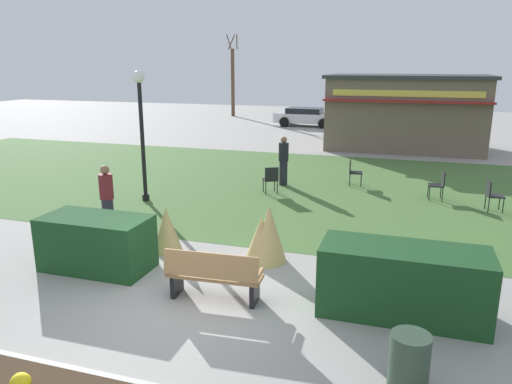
% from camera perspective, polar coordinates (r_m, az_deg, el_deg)
% --- Properties ---
extents(ground_plane, '(80.00, 80.00, 0.00)m').
position_cam_1_polar(ground_plane, '(8.76, -8.70, -13.17)').
color(ground_plane, '#999691').
extents(lawn_patch, '(36.00, 12.00, 0.01)m').
position_cam_1_polar(lawn_patch, '(16.80, 4.90, 0.70)').
color(lawn_patch, '#446B33').
rests_on(lawn_patch, ground_plane).
extents(park_bench, '(1.73, 0.62, 0.95)m').
position_cam_1_polar(park_bench, '(8.71, -5.00, -9.69)').
color(park_bench, '#9E7547').
rests_on(park_bench, ground_plane).
extents(hedge_left, '(2.18, 1.10, 1.10)m').
position_cam_1_polar(hedge_left, '(10.46, -18.13, -5.69)').
color(hedge_left, '#19421E').
rests_on(hedge_left, ground_plane).
extents(hedge_right, '(2.71, 1.10, 1.18)m').
position_cam_1_polar(hedge_right, '(8.54, 16.82, -10.01)').
color(hedge_right, '#19421E').
rests_on(hedge_right, ground_plane).
extents(ornamental_grass_behind_left, '(0.79, 0.79, 0.90)m').
position_cam_1_polar(ornamental_grass_behind_left, '(10.31, 1.15, -5.81)').
color(ornamental_grass_behind_left, tan).
rests_on(ornamental_grass_behind_left, ground_plane).
extents(ornamental_grass_behind_right, '(0.67, 0.67, 1.01)m').
position_cam_1_polar(ornamental_grass_behind_right, '(11.06, -10.40, -4.32)').
color(ornamental_grass_behind_right, tan).
rests_on(ornamental_grass_behind_right, ground_plane).
extents(ornamental_grass_behind_center, '(0.75, 0.75, 1.25)m').
position_cam_1_polar(ornamental_grass_behind_center, '(10.28, 1.54, -4.86)').
color(ornamental_grass_behind_center, tan).
rests_on(ornamental_grass_behind_center, ground_plane).
extents(ornamental_grass_behind_far, '(0.72, 0.72, 0.97)m').
position_cam_1_polar(ornamental_grass_behind_far, '(10.38, 0.62, -5.47)').
color(ornamental_grass_behind_far, tan).
rests_on(ornamental_grass_behind_far, ground_plane).
extents(lamppost_mid, '(0.36, 0.36, 3.89)m').
position_cam_1_polar(lamppost_mid, '(14.90, -13.27, 8.18)').
color(lamppost_mid, black).
rests_on(lamppost_mid, ground_plane).
extents(trash_bin, '(0.52, 0.52, 0.76)m').
position_cam_1_polar(trash_bin, '(6.91, 17.47, -18.36)').
color(trash_bin, '#2D4233').
rests_on(trash_bin, ground_plane).
extents(food_kiosk, '(7.54, 4.53, 3.56)m').
position_cam_1_polar(food_kiosk, '(25.13, 17.05, 8.94)').
color(food_kiosk, '#6B5B4C').
rests_on(food_kiosk, ground_plane).
extents(cafe_chair_west, '(0.49, 0.49, 0.89)m').
position_cam_1_polar(cafe_chair_west, '(15.34, 25.88, -0.10)').
color(cafe_chair_west, black).
rests_on(cafe_chair_west, ground_plane).
extents(cafe_chair_east, '(0.48, 0.48, 0.89)m').
position_cam_1_polar(cafe_chair_east, '(17.08, 11.31, 2.51)').
color(cafe_chair_east, black).
rests_on(cafe_chair_east, ground_plane).
extents(cafe_chair_center, '(0.60, 0.60, 0.89)m').
position_cam_1_polar(cafe_chair_center, '(15.64, 1.76, 1.67)').
color(cafe_chair_center, black).
rests_on(cafe_chair_center, ground_plane).
extents(cafe_chair_north, '(0.47, 0.47, 0.89)m').
position_cam_1_polar(cafe_chair_north, '(15.98, 20.63, 1.00)').
color(cafe_chair_north, black).
rests_on(cafe_chair_north, ground_plane).
extents(person_strolling, '(0.34, 0.34, 1.69)m').
position_cam_1_polar(person_strolling, '(16.74, 3.24, 3.70)').
color(person_strolling, '#23232D').
rests_on(person_strolling, ground_plane).
extents(person_standing, '(0.34, 0.34, 1.69)m').
position_cam_1_polar(person_standing, '(12.57, -17.03, -0.70)').
color(person_standing, '#23232D').
rests_on(person_standing, ground_plane).
extents(parked_car_west_slot, '(4.22, 2.09, 1.20)m').
position_cam_1_polar(parked_car_west_slot, '(33.21, 5.89, 8.80)').
color(parked_car_west_slot, silver).
rests_on(parked_car_west_slot, ground_plane).
extents(parked_car_center_slot, '(4.30, 2.24, 1.20)m').
position_cam_1_polar(parked_car_center_slot, '(32.57, 14.49, 8.29)').
color(parked_car_center_slot, navy).
rests_on(parked_car_center_slot, ground_plane).
extents(tree_left_bg, '(0.91, 0.96, 6.25)m').
position_cam_1_polar(tree_left_bg, '(39.34, -2.73, 12.87)').
color(tree_left_bg, brown).
rests_on(tree_left_bg, ground_plane).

